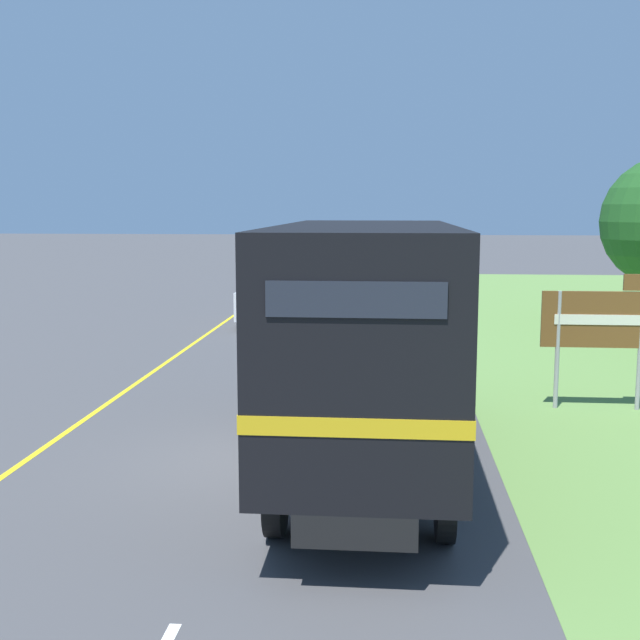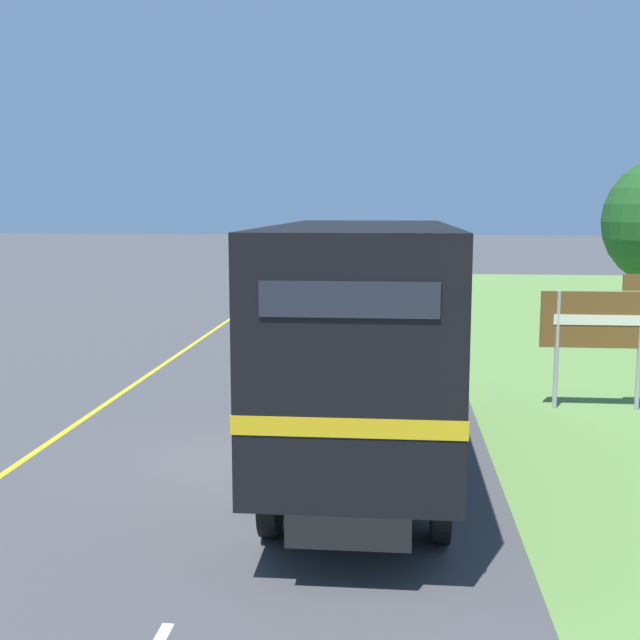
{
  "view_description": "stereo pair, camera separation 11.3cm",
  "coord_description": "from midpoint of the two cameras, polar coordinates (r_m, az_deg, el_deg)",
  "views": [
    {
      "loc": [
        2.02,
        -12.16,
        4.0
      ],
      "look_at": [
        0.3,
        7.37,
        1.2
      ],
      "focal_mm": 45.0,
      "sensor_mm": 36.0,
      "label": 1
    },
    {
      "loc": [
        2.14,
        -12.15,
        4.0
      ],
      "look_at": [
        0.3,
        7.37,
        1.2
      ],
      "focal_mm": 45.0,
      "sensor_mm": 36.0,
      "label": 2
    }
  ],
  "objects": [
    {
      "name": "edge_line_yellow",
      "position": [
        22.5,
        -9.93,
        -2.23
      ],
      "size": [
        0.12,
        52.75,
        0.01
      ],
      "primitive_type": "cube",
      "color": "yellow",
      "rests_on": "ground"
    },
    {
      "name": "highway_sign",
      "position": [
        16.6,
        19.28,
        -0.19
      ],
      "size": [
        2.26,
        0.09,
        2.69
      ],
      "color": "#9E9EA3",
      "rests_on": "ground"
    },
    {
      "name": "lead_car_white",
      "position": [
        27.31,
        -3.63,
        1.84
      ],
      "size": [
        1.8,
        4.08,
        2.03
      ],
      "color": "black",
      "rests_on": "ground"
    },
    {
      "name": "centre_dash_mid_b",
      "position": [
        25.97,
        0.39,
        -0.72
      ],
      "size": [
        0.12,
        2.6,
        0.01
      ],
      "primitive_type": "cube",
      "color": "white",
      "rests_on": "ground"
    },
    {
      "name": "centre_dash_far",
      "position": [
        32.49,
        1.34,
        1.06
      ],
      "size": [
        0.12,
        2.6,
        0.01
      ],
      "primitive_type": "cube",
      "color": "white",
      "rests_on": "ground"
    },
    {
      "name": "centre_dash_mid_a",
      "position": [
        19.5,
        -1.19,
        -3.7
      ],
      "size": [
        0.12,
        2.6,
        0.01
      ],
      "primitive_type": "cube",
      "color": "white",
      "rests_on": "ground"
    },
    {
      "name": "centre_dash_farthest",
      "position": [
        39.04,
        1.97,
        2.25
      ],
      "size": [
        0.12,
        2.6,
        0.01
      ],
      "primitive_type": "cube",
      "color": "white",
      "rests_on": "ground"
    },
    {
      "name": "centre_dash_near",
      "position": [
        13.17,
        -4.34,
        -9.56
      ],
      "size": [
        0.12,
        2.6,
        0.01
      ],
      "primitive_type": "cube",
      "color": "white",
      "rests_on": "ground"
    },
    {
      "name": "horse_trailer_truck",
      "position": [
        11.99,
        3.11,
        -1.14
      ],
      "size": [
        2.39,
        8.8,
        3.74
      ],
      "color": "black",
      "rests_on": "ground"
    },
    {
      "name": "lead_car_blue_ahead",
      "position": [
        37.83,
        4.35,
        3.42
      ],
      "size": [
        1.8,
        4.19,
        1.78
      ],
      "color": "black",
      "rests_on": "ground"
    },
    {
      "name": "ground_plane",
      "position": [
        12.96,
        -4.5,
        -9.87
      ],
      "size": [
        200.0,
        200.0,
        0.0
      ],
      "primitive_type": "plane",
      "color": "#444447"
    }
  ]
}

